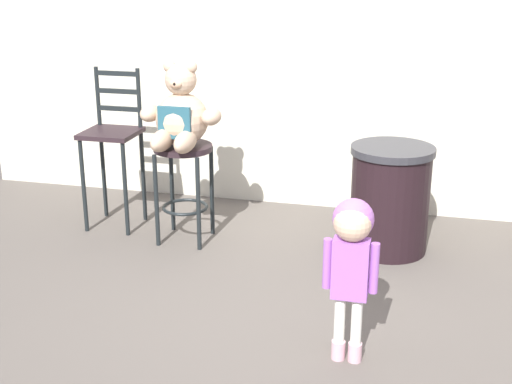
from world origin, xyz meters
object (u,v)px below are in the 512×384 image
trash_bin (390,199)px  bar_stool_with_teddy (184,172)px  teddy_bear (180,116)px  child_walking (352,246)px  bar_chair_empty (113,140)px

trash_bin → bar_stool_with_teddy: bearing=-173.4°
teddy_bear → child_walking: bearing=-43.9°
child_walking → trash_bin: child_walking is taller
bar_stool_with_teddy → bar_chair_empty: bar_chair_empty is taller
bar_chair_empty → child_walking: bearing=-37.2°
teddy_bear → trash_bin: size_ratio=0.79×
bar_stool_with_teddy → trash_bin: (1.47, 0.17, -0.14)m
child_walking → bar_chair_empty: size_ratio=0.73×
child_walking → bar_chair_empty: bar_chair_empty is taller
bar_stool_with_teddy → trash_bin: 1.48m
bar_stool_with_teddy → child_walking: child_walking is taller
child_walking → trash_bin: size_ratio=1.15×
trash_bin → bar_chair_empty: bearing=-180.0°
bar_stool_with_teddy → bar_chair_empty: size_ratio=0.60×
bar_stool_with_teddy → trash_bin: size_ratio=0.95×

